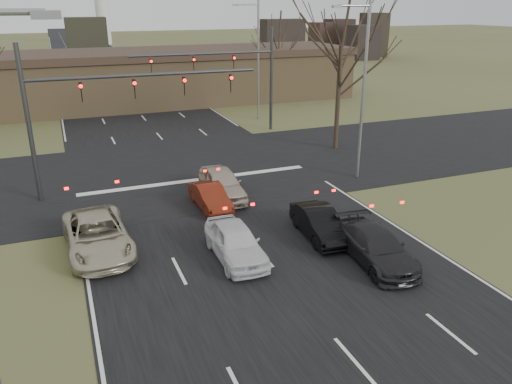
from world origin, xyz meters
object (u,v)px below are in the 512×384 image
at_px(mast_arm_far, 238,68).
at_px(car_black_hatch, 319,223).
at_px(streetlight_right_far, 256,55).
at_px(car_red_ahead, 210,197).
at_px(streetlight_right_near, 361,83).
at_px(building, 149,77).
at_px(mast_arm_near, 95,100).
at_px(car_silver_suv, 97,235).
at_px(car_charcoal_sedan, 376,247).
at_px(car_silver_ahead, 222,184).
at_px(car_white_sedan, 235,242).

bearing_deg(mast_arm_far, car_black_hatch, -99.37).
xyz_separation_m(streetlight_right_far, car_red_ahead, (-9.82, -18.30, -4.98)).
height_order(streetlight_right_near, car_red_ahead, streetlight_right_near).
relative_size(building, mast_arm_near, 3.50).
bearing_deg(car_silver_suv, car_charcoal_sedan, -28.81).
distance_m(car_silver_suv, car_silver_ahead, 7.81).
bearing_deg(car_silver_ahead, car_silver_suv, -146.40).
bearing_deg(car_silver_suv, mast_arm_far, 51.65).
bearing_deg(car_red_ahead, streetlight_right_far, 60.20).
distance_m(car_silver_suv, car_black_hatch, 9.47).
distance_m(streetlight_right_near, car_black_hatch, 9.89).
bearing_deg(car_black_hatch, building, 96.93).
distance_m(building, car_red_ahead, 29.48).
height_order(mast_arm_near, streetlight_right_far, streetlight_right_far).
xyz_separation_m(mast_arm_near, car_white_sedan, (4.13, -9.80, -4.35)).
bearing_deg(car_white_sedan, car_black_hatch, 7.66).
distance_m(mast_arm_far, car_white_sedan, 21.53).
height_order(building, car_white_sedan, building).
bearing_deg(mast_arm_far, streetlight_right_near, -78.53).
height_order(mast_arm_near, streetlight_right_near, streetlight_right_near).
distance_m(building, car_silver_ahead, 28.25).
bearing_deg(car_black_hatch, streetlight_right_near, 52.51).
height_order(streetlight_right_far, car_white_sedan, streetlight_right_far).
bearing_deg(car_red_ahead, car_black_hatch, -56.58).
xyz_separation_m(streetlight_right_near, streetlight_right_far, (0.50, 17.00, 0.00)).
relative_size(streetlight_right_near, car_white_sedan, 2.34).
bearing_deg(car_red_ahead, car_white_sedan, -97.79).
bearing_deg(building, streetlight_right_far, -56.35).
bearing_deg(building, car_red_ahead, -94.88).
bearing_deg(mast_arm_far, car_silver_suv, -125.90).
relative_size(car_red_ahead, car_silver_ahead, 0.80).
relative_size(mast_arm_far, car_charcoal_sedan, 2.40).
xyz_separation_m(streetlight_right_near, car_silver_suv, (-15.04, -4.13, -4.84)).
height_order(streetlight_right_far, car_black_hatch, streetlight_right_far).
distance_m(streetlight_right_near, car_white_sedan, 12.97).
distance_m(streetlight_right_far, car_silver_suv, 26.67).
height_order(mast_arm_near, car_charcoal_sedan, mast_arm_near).
relative_size(streetlight_right_near, car_silver_ahead, 2.18).
distance_m(car_silver_suv, car_red_ahead, 6.38).
bearing_deg(car_silver_ahead, car_red_ahead, -127.97).
height_order(car_silver_suv, car_red_ahead, car_silver_suv).
height_order(mast_arm_near, car_black_hatch, mast_arm_near).
distance_m(car_charcoal_sedan, car_red_ahead, 9.08).
bearing_deg(car_white_sedan, streetlight_right_near, 35.11).
bearing_deg(car_black_hatch, streetlight_right_far, 80.08).
xyz_separation_m(mast_arm_near, streetlight_right_near, (14.05, -3.00, 0.51)).
distance_m(streetlight_right_far, car_silver_ahead, 19.87).
xyz_separation_m(mast_arm_far, car_white_sedan, (-7.28, -19.80, -4.29)).
bearing_deg(streetlight_right_near, car_white_sedan, -145.58).
distance_m(mast_arm_far, car_red_ahead, 16.39).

